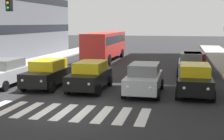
{
  "coord_description": "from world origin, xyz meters",
  "views": [
    {
      "loc": [
        -5.19,
        13.5,
        4.01
      ],
      "look_at": [
        -0.96,
        -5.71,
        1.15
      ],
      "focal_mm": 51.9,
      "sensor_mm": 36.0,
      "label": 1
    }
  ],
  "objects_px": {
    "car_2": "(90,75)",
    "car_row2_0": "(194,63)",
    "car_1": "(144,78)",
    "car_4": "(4,72)",
    "car_row2_1": "(191,64)",
    "car_3": "(48,73)",
    "car_0": "(195,79)",
    "bus_behind_traffic": "(105,43)"
  },
  "relations": [
    {
      "from": "car_row2_1",
      "to": "bus_behind_traffic",
      "type": "xyz_separation_m",
      "value": [
        8.87,
        -8.47,
        0.97
      ]
    },
    {
      "from": "car_1",
      "to": "bus_behind_traffic",
      "type": "height_order",
      "value": "bus_behind_traffic"
    },
    {
      "from": "car_4",
      "to": "car_row2_1",
      "type": "distance_m",
      "value": 13.74
    },
    {
      "from": "car_1",
      "to": "bus_behind_traffic",
      "type": "xyz_separation_m",
      "value": [
        6.14,
        -15.95,
        0.97
      ]
    },
    {
      "from": "car_4",
      "to": "car_row2_1",
      "type": "bearing_deg",
      "value": -148.82
    },
    {
      "from": "car_4",
      "to": "bus_behind_traffic",
      "type": "relative_size",
      "value": 0.42
    },
    {
      "from": "car_4",
      "to": "bus_behind_traffic",
      "type": "distance_m",
      "value": 15.88
    },
    {
      "from": "bus_behind_traffic",
      "to": "car_0",
      "type": "bearing_deg",
      "value": 119.78
    },
    {
      "from": "car_3",
      "to": "car_4",
      "type": "relative_size",
      "value": 1.0
    },
    {
      "from": "car_0",
      "to": "car_3",
      "type": "xyz_separation_m",
      "value": [
        8.94,
        -0.27,
        0.0
      ]
    },
    {
      "from": "car_2",
      "to": "car_row2_0",
      "type": "height_order",
      "value": "same"
    },
    {
      "from": "car_4",
      "to": "car_2",
      "type": "bearing_deg",
      "value": 179.56
    },
    {
      "from": "car_0",
      "to": "bus_behind_traffic",
      "type": "height_order",
      "value": "bus_behind_traffic"
    },
    {
      "from": "car_4",
      "to": "car_row2_0",
      "type": "bearing_deg",
      "value": -148.52
    },
    {
      "from": "car_0",
      "to": "car_row2_0",
      "type": "distance_m",
      "value": 7.4
    },
    {
      "from": "car_2",
      "to": "car_1",
      "type": "bearing_deg",
      "value": 174.35
    },
    {
      "from": "car_0",
      "to": "car_1",
      "type": "relative_size",
      "value": 1.0
    },
    {
      "from": "car_2",
      "to": "car_4",
      "type": "bearing_deg",
      "value": -0.44
    },
    {
      "from": "car_0",
      "to": "car_3",
      "type": "relative_size",
      "value": 1.0
    },
    {
      "from": "car_3",
      "to": "car_2",
      "type": "bearing_deg",
      "value": 174.61
    },
    {
      "from": "car_1",
      "to": "car_2",
      "type": "bearing_deg",
      "value": -5.65
    },
    {
      "from": "car_0",
      "to": "car_2",
      "type": "distance_m",
      "value": 6.1
    },
    {
      "from": "bus_behind_traffic",
      "to": "car_3",
      "type": "bearing_deg",
      "value": 90.0
    },
    {
      "from": "car_1",
      "to": "car_4",
      "type": "distance_m",
      "value": 9.03
    },
    {
      "from": "car_3",
      "to": "bus_behind_traffic",
      "type": "relative_size",
      "value": 0.42
    },
    {
      "from": "car_row2_0",
      "to": "bus_behind_traffic",
      "type": "distance_m",
      "value": 12.33
    },
    {
      "from": "car_0",
      "to": "car_row2_1",
      "type": "xyz_separation_m",
      "value": [
        0.07,
        -7.15,
        0.0
      ]
    },
    {
      "from": "car_4",
      "to": "bus_behind_traffic",
      "type": "xyz_separation_m",
      "value": [
        -2.88,
        -15.58,
        0.97
      ]
    },
    {
      "from": "car_0",
      "to": "car_4",
      "type": "height_order",
      "value": "same"
    },
    {
      "from": "car_1",
      "to": "bus_behind_traffic",
      "type": "bearing_deg",
      "value": -68.95
    },
    {
      "from": "car_4",
      "to": "car_row2_0",
      "type": "height_order",
      "value": "same"
    },
    {
      "from": "car_2",
      "to": "car_row2_1",
      "type": "distance_m",
      "value": 9.35
    },
    {
      "from": "car_0",
      "to": "bus_behind_traffic",
      "type": "bearing_deg",
      "value": -60.22
    },
    {
      "from": "car_0",
      "to": "car_row2_1",
      "type": "height_order",
      "value": "same"
    },
    {
      "from": "car_2",
      "to": "car_row2_0",
      "type": "distance_m",
      "value": 9.72
    },
    {
      "from": "car_3",
      "to": "car_4",
      "type": "height_order",
      "value": "same"
    },
    {
      "from": "car_row2_0",
      "to": "car_row2_1",
      "type": "xyz_separation_m",
      "value": [
        0.27,
        0.25,
        0.0
      ]
    },
    {
      "from": "car_2",
      "to": "car_3",
      "type": "height_order",
      "value": "same"
    },
    {
      "from": "car_1",
      "to": "car_4",
      "type": "height_order",
      "value": "same"
    },
    {
      "from": "car_0",
      "to": "car_row2_0",
      "type": "relative_size",
      "value": 1.0
    },
    {
      "from": "car_0",
      "to": "car_2",
      "type": "bearing_deg",
      "value": 0.03
    },
    {
      "from": "car_row2_1",
      "to": "car_row2_0",
      "type": "bearing_deg",
      "value": -137.28
    }
  ]
}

